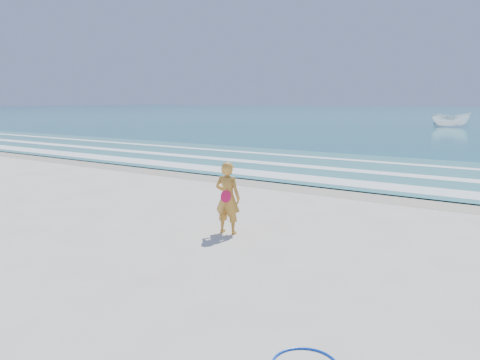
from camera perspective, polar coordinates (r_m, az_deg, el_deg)
The scene contains 8 objects.
ground at distance 9.62m, azimuth -17.03°, elevation -8.88°, with size 400.00×400.00×0.00m, color silver.
wet_sand at distance 16.60m, azimuth 7.78°, elevation -0.75°, with size 400.00×2.40×0.00m, color #B2A893.
shallow at distance 21.14m, azimuth 13.80°, elevation 1.43°, with size 400.00×10.00×0.01m, color #59B7AD.
foam_near at distance 17.75m, azimuth 9.64°, elevation 0.05°, with size 400.00×1.40×0.01m, color white.
foam_mid at distance 20.40m, azimuth 13.02°, elevation 1.19°, with size 400.00×0.90×0.01m, color white.
foam_far at distance 23.48m, azimuth 15.93°, elevation 2.17°, with size 400.00×0.60×0.01m, color white.
boat at distance 56.56m, azimuth 24.32°, elevation 6.70°, with size 1.52×4.05×1.56m, color white.
woman at distance 10.55m, azimuth -1.52°, elevation -2.18°, with size 0.65×0.48×1.65m.
Camera 1 is at (7.18, -5.66, 3.01)m, focal length 35.00 mm.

